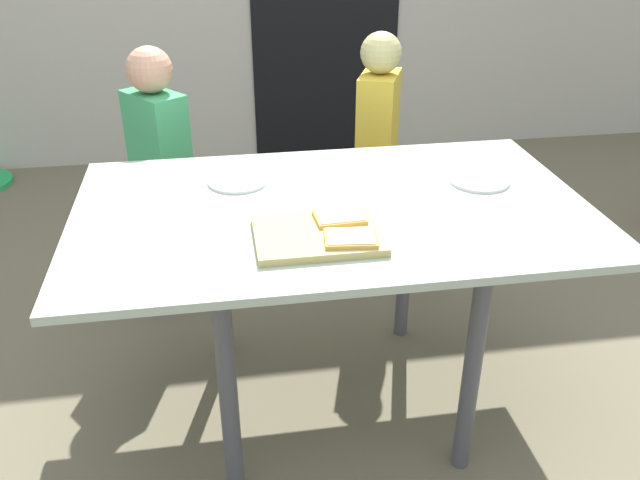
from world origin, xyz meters
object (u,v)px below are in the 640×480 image
at_px(dining_table, 332,230).
at_px(plate_white_right, 479,180).
at_px(plate_white_left, 238,181).
at_px(child_right, 377,148).
at_px(pizza_slice_far_right, 340,217).
at_px(cutting_board, 318,235).
at_px(pizza_slice_near_right, 350,238).
at_px(child_left, 161,165).

height_order(dining_table, plate_white_right, plate_white_right).
bearing_deg(plate_white_left, child_right, 43.40).
bearing_deg(dining_table, pizza_slice_far_right, -92.17).
relative_size(cutting_board, plate_white_right, 1.78).
bearing_deg(plate_white_left, pizza_slice_far_right, -53.11).
xyz_separation_m(pizza_slice_near_right, plate_white_left, (-0.26, 0.47, -0.02)).
bearing_deg(pizza_slice_near_right, child_right, 72.41).
relative_size(dining_table, cutting_board, 4.49).
bearing_deg(cutting_board, pizza_slice_near_right, -39.68).
relative_size(cutting_board, pizza_slice_far_right, 2.39).
bearing_deg(dining_table, pizza_slice_near_right, -90.32).
distance_m(pizza_slice_near_right, child_left, 1.14).
relative_size(plate_white_right, child_right, 0.17).
bearing_deg(child_right, child_left, -177.81).
bearing_deg(plate_white_right, pizza_slice_near_right, -144.12).
height_order(pizza_slice_near_right, plate_white_right, pizza_slice_near_right).
bearing_deg(pizza_slice_near_right, pizza_slice_far_right, 91.66).
height_order(plate_white_left, child_right, child_right).
distance_m(cutting_board, child_left, 1.05).
height_order(plate_white_left, plate_white_right, same).
xyz_separation_m(cutting_board, plate_white_right, (0.56, 0.29, -0.01)).
xyz_separation_m(dining_table, pizza_slice_far_right, (-0.01, -0.13, 0.11)).
bearing_deg(child_right, pizza_slice_far_right, -110.03).
xyz_separation_m(pizza_slice_far_right, child_left, (-0.53, 0.86, -0.16)).
bearing_deg(plate_white_left, dining_table, -38.79).
distance_m(pizza_slice_near_right, child_right, 1.08).
xyz_separation_m(plate_white_right, child_left, (-1.02, 0.64, -0.14)).
bearing_deg(child_left, pizza_slice_far_right, -58.33).
xyz_separation_m(plate_white_left, plate_white_right, (0.75, -0.12, 0.00)).
distance_m(cutting_board, plate_white_left, 0.45).
distance_m(pizza_slice_far_right, pizza_slice_near_right, 0.12).
relative_size(pizza_slice_far_right, child_right, 0.13).
xyz_separation_m(cutting_board, child_right, (0.40, 0.96, -0.14)).
distance_m(child_left, child_right, 0.86).
relative_size(cutting_board, child_right, 0.31).
height_order(pizza_slice_far_right, pizza_slice_near_right, same).
relative_size(plate_white_left, plate_white_right, 1.00).
bearing_deg(dining_table, cutting_board, -111.04).
bearing_deg(child_left, pizza_slice_near_right, -61.47).
bearing_deg(plate_white_left, pizza_slice_near_right, -60.74).
distance_m(dining_table, cutting_board, 0.23).
distance_m(plate_white_right, child_right, 0.70).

